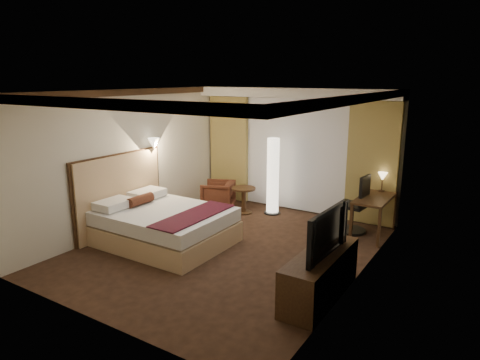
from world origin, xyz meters
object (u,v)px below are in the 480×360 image
Objects in this scene: television at (320,229)px; desk at (374,216)px; armchair at (218,193)px; office_chair at (353,203)px; bed at (165,226)px; dresser at (320,275)px; side_table at (244,200)px; floor_lamp at (273,176)px.

desk is at bearing 2.94° from television.
armchair is 0.57× the size of desk.
office_chair is (3.06, 0.12, 0.23)m from armchair.
television is at bearing -76.41° from office_chair.
bed is 3.11m from dresser.
dresser reaches higher than side_table.
floor_lamp is 1.44× the size of television.
armchair is 3.46m from desk.
television is (2.80, -2.61, 0.69)m from side_table.
floor_lamp reaches higher than side_table.
floor_lamp reaches higher than office_chair.
floor_lamp is 3.68m from television.
office_chair reaches higher than side_table.
office_chair is (2.65, 2.35, 0.25)m from bed.
floor_lamp is (0.81, 2.56, 0.52)m from bed.
television reaches higher than desk.
desk reaches higher than armchair.
side_table is (0.68, 0.01, -0.06)m from armchair.
office_chair reaches higher than television.
armchair is at bearing 100.57° from bed.
floor_lamp is 1.39× the size of desk.
bed is at bearing 85.89° from television.
armchair is 1.36m from floor_lamp.
armchair is at bearing -172.91° from office_chair.
armchair is at bearing -165.50° from floor_lamp.
floor_lamp is 2.28m from desk.
office_chair is at bearing -172.76° from desk.
armchair is 0.60× the size of office_chair.
office_chair is at bearing 41.66° from bed.
television is (3.06, -0.36, 0.65)m from bed.
armchair is 4.36m from dresser.
television is at bearing 31.44° from armchair.
armchair is 3.07m from office_chair.
floor_lamp reaches higher than armchair.
desk is at bearing 70.92° from armchair.
side_table is (0.26, 2.25, -0.04)m from bed.
floor_lamp is at bearing 28.95° from side_table.
office_chair is at bearing 11.20° from television.
side_table is 0.49× the size of television.
dresser is at bearing -51.95° from floor_lamp.
desk reaches higher than side_table.
armchair reaches higher than dresser.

